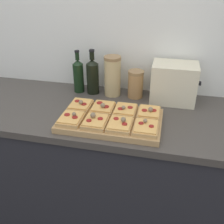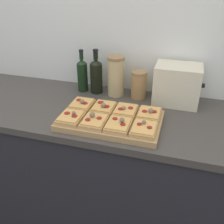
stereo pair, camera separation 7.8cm
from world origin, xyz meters
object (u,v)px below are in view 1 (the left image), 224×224
cutting_board (111,121)px  grain_jar_short (136,84)px  grain_jar_tall (113,76)px  toaster_oven (174,83)px  wine_bottle (93,76)px  olive_oil_bottle (78,75)px

cutting_board → grain_jar_short: grain_jar_short is taller
grain_jar_tall → toaster_oven: grain_jar_tall is taller
toaster_oven → grain_jar_short: bearing=178.0°
grain_jar_short → grain_jar_tall: bearing=180.0°
wine_bottle → toaster_oven: (0.51, -0.01, 0.00)m
olive_oil_bottle → grain_jar_tall: olive_oil_bottle is taller
grain_jar_short → toaster_oven: bearing=-2.0°
olive_oil_bottle → grain_jar_tall: bearing=0.0°
cutting_board → grain_jar_tall: grain_jar_tall is taller
toaster_oven → olive_oil_bottle: bearing=179.2°
cutting_board → wine_bottle: size_ratio=1.85×
cutting_board → toaster_oven: (0.31, 0.34, 0.10)m
olive_oil_bottle → wine_bottle: bearing=0.0°
olive_oil_bottle → toaster_oven: olive_oil_bottle is taller
grain_jar_short → cutting_board: bearing=-102.8°
wine_bottle → olive_oil_bottle: bearing=-180.0°
wine_bottle → cutting_board: bearing=-60.3°
grain_jar_short → toaster_oven: size_ratio=0.60×
cutting_board → olive_oil_bottle: (-0.30, 0.35, 0.10)m
grain_jar_tall → toaster_oven: bearing=-1.2°
olive_oil_bottle → grain_jar_tall: 0.23m
olive_oil_bottle → toaster_oven: bearing=-0.8°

